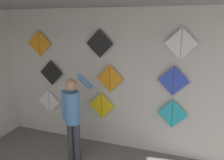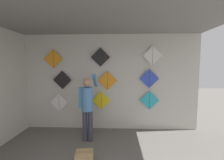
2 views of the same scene
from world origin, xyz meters
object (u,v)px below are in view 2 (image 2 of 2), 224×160
at_px(kite_2, 150,100).
at_px(kite_5, 149,79).
at_px(kite_0, 59,102).
at_px(shopkeeper, 87,103).
at_px(kite_7, 100,57).
at_px(kite_8, 153,55).
at_px(kite_1, 101,100).
at_px(cardboard_box, 84,158).
at_px(kite_6, 53,59).
at_px(kite_3, 62,80).
at_px(kite_4, 108,81).

distance_m(kite_2, kite_5, 0.63).
bearing_deg(kite_0, shopkeeper, -35.22).
bearing_deg(kite_7, kite_5, 0.00).
bearing_deg(kite_5, kite_8, 0.00).
bearing_deg(kite_1, kite_2, 0.00).
bearing_deg(kite_7, shopkeeper, -109.08).
relative_size(cardboard_box, kite_1, 0.67).
height_order(kite_5, kite_7, kite_7).
relative_size(shopkeeper, kite_2, 3.07).
distance_m(cardboard_box, kite_2, 2.37).
bearing_deg(kite_5, kite_1, 180.00).
bearing_deg(kite_5, kite_6, 180.00).
bearing_deg(kite_6, kite_7, 0.00).
bearing_deg(kite_3, kite_4, 0.00).
relative_size(kite_4, kite_6, 1.00).
distance_m(kite_6, kite_7, 1.38).
xyz_separation_m(shopkeeper, kite_1, (0.27, 0.71, -0.08)).
height_order(kite_0, kite_2, kite_2).
height_order(shopkeeper, kite_8, kite_8).
xyz_separation_m(kite_1, kite_3, (-1.15, 0.00, 0.60)).
relative_size(shopkeeper, kite_8, 3.07).
xyz_separation_m(shopkeeper, kite_3, (-0.89, 0.71, 0.52)).
xyz_separation_m(kite_2, kite_3, (-2.56, 0.00, 0.59)).
bearing_deg(kite_8, kite_3, 180.00).
bearing_deg(kite_8, kite_5, 180.00).
bearing_deg(kite_5, shopkeeper, -156.84).
bearing_deg(kite_0, kite_1, 0.00).
bearing_deg(kite_7, kite_8, 0.00).
bearing_deg(kite_1, kite_7, 180.00).
bearing_deg(kite_5, cardboard_box, -133.81).
relative_size(kite_1, kite_5, 1.00).
bearing_deg(kite_1, kite_5, 0.00).
height_order(kite_0, kite_7, kite_7).
relative_size(kite_2, kite_6, 1.00).
bearing_deg(kite_2, kite_8, 0.00).
xyz_separation_m(kite_4, kite_6, (-1.58, 0.00, 0.63)).
xyz_separation_m(shopkeeper, cardboard_box, (0.11, -0.90, -0.84)).
bearing_deg(kite_3, kite_1, 0.00).
distance_m(kite_4, kite_8, 1.47).
bearing_deg(kite_4, kite_6, 180.00).
height_order(kite_4, kite_6, kite_6).
bearing_deg(kite_0, cardboard_box, -55.28).
bearing_deg(kite_3, kite_0, 180.00).
relative_size(cardboard_box, kite_2, 0.67).
height_order(shopkeeper, kite_7, kite_7).
height_order(kite_1, kite_8, kite_8).
relative_size(kite_3, kite_7, 1.00).
bearing_deg(kite_2, kite_1, 180.00).
relative_size(kite_7, kite_8, 1.00).
distance_m(kite_3, kite_6, 0.67).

